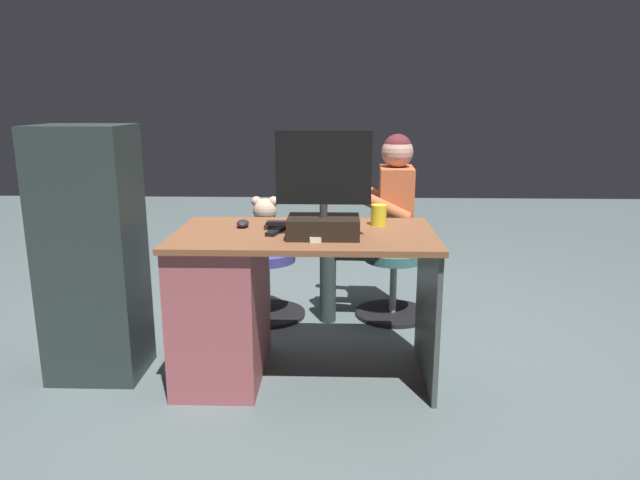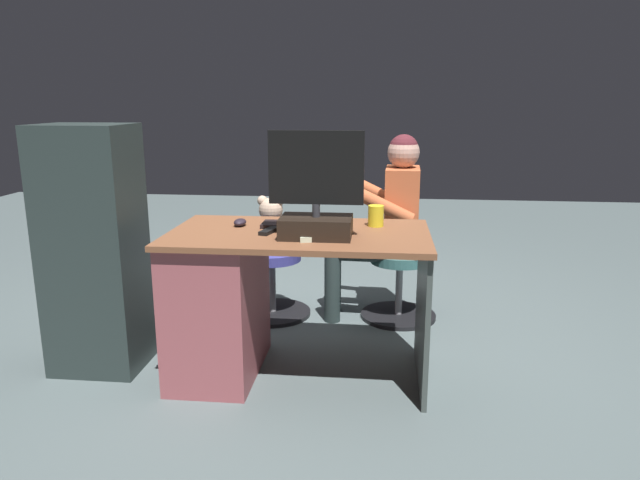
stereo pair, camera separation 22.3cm
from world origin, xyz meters
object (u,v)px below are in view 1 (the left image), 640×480
(monitor, at_px, (324,206))
(visitor_chair, at_px, (393,280))
(person, at_px, (381,213))
(computer_mouse, at_px, (243,224))
(desk, at_px, (241,300))
(tv_remote, at_px, (275,232))
(cup, at_px, (379,215))
(teddy_bear, at_px, (266,227))
(keyboard, at_px, (308,225))
(office_chair_teddy, at_px, (267,281))

(monitor, bearing_deg, visitor_chair, -114.08)
(visitor_chair, bearing_deg, person, 2.35)
(person, bearing_deg, computer_mouse, 45.31)
(desk, bearing_deg, monitor, 167.02)
(monitor, bearing_deg, tv_remote, -14.98)
(cup, relative_size, teddy_bear, 0.30)
(keyboard, distance_m, teddy_bear, 0.80)
(desk, xyz_separation_m, visitor_chair, (-0.83, -0.84, -0.16))
(monitor, xyz_separation_m, person, (-0.33, -0.94, -0.22))
(tv_remote, relative_size, office_chair_teddy, 0.31)
(cup, distance_m, teddy_bear, 0.95)
(cup, bearing_deg, desk, 13.61)
(cup, xyz_separation_m, tv_remote, (0.50, 0.20, -0.04))
(desk, bearing_deg, person, -131.30)
(office_chair_teddy, bearing_deg, tv_remote, 100.36)
(computer_mouse, relative_size, teddy_bear, 0.27)
(visitor_chair, bearing_deg, office_chair_teddy, 2.35)
(tv_remote, xyz_separation_m, teddy_bear, (0.15, -0.86, -0.17))
(office_chair_teddy, height_order, person, person)
(cup, bearing_deg, computer_mouse, 5.47)
(visitor_chair, height_order, person, person)
(teddy_bear, bearing_deg, office_chair_teddy, 90.00)
(computer_mouse, xyz_separation_m, teddy_bear, (-0.02, -0.72, -0.18))
(computer_mouse, height_order, cup, cup)
(keyboard, bearing_deg, person, -119.18)
(monitor, bearing_deg, office_chair_teddy, -67.01)
(desk, height_order, monitor, monitor)
(teddy_bear, bearing_deg, monitor, 112.70)
(tv_remote, distance_m, office_chair_teddy, 1.00)
(computer_mouse, bearing_deg, tv_remote, 142.60)
(desk, relative_size, tv_remote, 8.27)
(teddy_bear, bearing_deg, person, -178.67)
(keyboard, height_order, visitor_chair, keyboard)
(person, bearing_deg, monitor, 70.61)
(tv_remote, xyz_separation_m, office_chair_teddy, (0.15, -0.84, -0.52))
(monitor, bearing_deg, desk, -12.98)
(office_chair_teddy, bearing_deg, visitor_chair, -177.65)
(monitor, height_order, person, monitor)
(keyboard, relative_size, tv_remote, 2.80)
(office_chair_teddy, xyz_separation_m, person, (-0.71, -0.03, 0.44))
(desk, xyz_separation_m, teddy_bear, (-0.03, -0.82, 0.18))
(teddy_bear, distance_m, visitor_chair, 0.87)
(keyboard, bearing_deg, tv_remote, 43.11)
(office_chair_teddy, relative_size, person, 0.42)
(office_chair_teddy, relative_size, visitor_chair, 1.02)
(monitor, relative_size, office_chair_teddy, 0.99)
(computer_mouse, bearing_deg, keyboard, -178.79)
(computer_mouse, bearing_deg, person, -134.69)
(cup, bearing_deg, office_chair_teddy, -44.73)
(cup, distance_m, person, 0.69)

